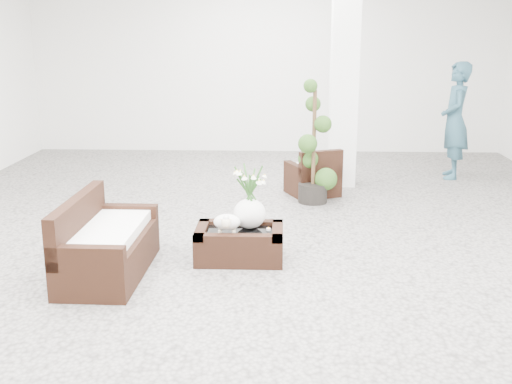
{
  "coord_description": "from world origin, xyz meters",
  "views": [
    {
      "loc": [
        0.26,
        -6.7,
        2.34
      ],
      "look_at": [
        0.0,
        -0.1,
        0.62
      ],
      "focal_mm": 44.12,
      "sensor_mm": 36.0,
      "label": 1
    }
  ],
  "objects_px": {
    "coffee_table": "(240,245)",
    "loveseat": "(108,237)",
    "topiary": "(314,143)",
    "armchair": "(313,171)"
  },
  "relations": [
    {
      "from": "armchair",
      "to": "coffee_table",
      "type": "bearing_deg",
      "value": 48.66
    },
    {
      "from": "loveseat",
      "to": "topiary",
      "type": "relative_size",
      "value": 0.87
    },
    {
      "from": "coffee_table",
      "to": "loveseat",
      "type": "xyz_separation_m",
      "value": [
        -1.25,
        -0.45,
        0.23
      ]
    },
    {
      "from": "armchair",
      "to": "loveseat",
      "type": "xyz_separation_m",
      "value": [
        -2.14,
        -3.14,
        0.04
      ]
    },
    {
      "from": "coffee_table",
      "to": "loveseat",
      "type": "height_order",
      "value": "loveseat"
    },
    {
      "from": "coffee_table",
      "to": "loveseat",
      "type": "distance_m",
      "value": 1.35
    },
    {
      "from": "coffee_table",
      "to": "loveseat",
      "type": "relative_size",
      "value": 0.62
    },
    {
      "from": "loveseat",
      "to": "coffee_table",
      "type": "bearing_deg",
      "value": -69.2
    },
    {
      "from": "armchair",
      "to": "loveseat",
      "type": "relative_size",
      "value": 0.48
    },
    {
      "from": "loveseat",
      "to": "topiary",
      "type": "distance_m",
      "value": 3.47
    }
  ]
}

